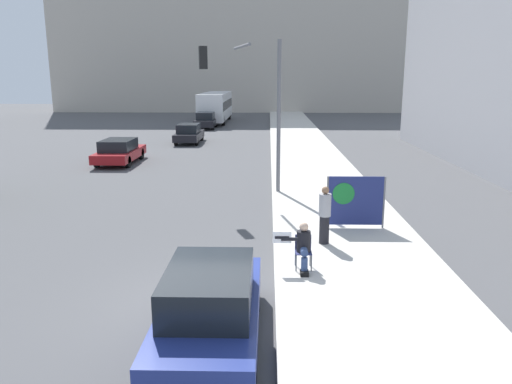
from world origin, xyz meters
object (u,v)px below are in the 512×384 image
at_px(seated_protester, 303,245).
at_px(traffic_light_pole, 252,91).
at_px(jogger_on_sidewalk, 325,215).
at_px(car_on_road_distant, 206,121).
at_px(protest_banner, 355,201).
at_px(parked_car_curbside, 210,307).
at_px(car_on_road_nearest, 119,151).
at_px(car_on_road_midblock, 189,133).
at_px(city_bus_on_road, 216,105).

xyz_separation_m(seated_protester, traffic_light_pole, (-1.50, 8.30, 3.44)).
distance_m(jogger_on_sidewalk, traffic_light_pole, 7.44).
relative_size(seated_protester, traffic_light_pole, 0.19).
distance_m(jogger_on_sidewalk, car_on_road_distant, 34.16).
bearing_deg(traffic_light_pole, protest_banner, -55.18).
bearing_deg(parked_car_curbside, car_on_road_distant, 97.17).
xyz_separation_m(seated_protester, car_on_road_distant, (-6.74, 35.31, -0.02)).
xyz_separation_m(traffic_light_pole, car_on_road_nearest, (-7.73, 7.77, -3.54)).
height_order(seated_protester, car_on_road_distant, car_on_road_distant).
xyz_separation_m(car_on_road_midblock, city_bus_on_road, (0.22, 17.01, 1.09)).
bearing_deg(car_on_road_distant, protest_banner, -74.92).
height_order(seated_protester, protest_banner, protest_banner).
xyz_separation_m(jogger_on_sidewalk, car_on_road_nearest, (-9.97, 14.08, -0.31)).
distance_m(protest_banner, car_on_road_distant, 32.96).
bearing_deg(protest_banner, city_bus_on_road, 102.19).
bearing_deg(traffic_light_pole, city_bus_on_road, 98.39).
bearing_deg(traffic_light_pole, seated_protester, -79.73).
bearing_deg(traffic_light_pole, car_on_road_midblock, 107.30).
bearing_deg(city_bus_on_road, jogger_on_sidewalk, -79.78).
distance_m(car_on_road_midblock, city_bus_on_road, 17.05).
distance_m(traffic_light_pole, parked_car_curbside, 12.13).
bearing_deg(car_on_road_midblock, parked_car_curbside, -80.34).
bearing_deg(car_on_road_midblock, city_bus_on_road, 89.26).
relative_size(parked_car_curbside, car_on_road_distant, 1.07).
distance_m(seated_protester, traffic_light_pole, 9.11).
distance_m(jogger_on_sidewalk, car_on_road_nearest, 17.25).
height_order(jogger_on_sidewalk, parked_car_curbside, jogger_on_sidewalk).
xyz_separation_m(seated_protester, jogger_on_sidewalk, (0.74, 1.98, 0.22)).
bearing_deg(protest_banner, seated_protester, -117.83).
height_order(seated_protester, car_on_road_midblock, car_on_road_midblock).
height_order(car_on_road_nearest, car_on_road_distant, car_on_road_distant).
bearing_deg(parked_car_curbside, protest_banner, 61.37).
height_order(car_on_road_distant, city_bus_on_road, city_bus_on_road).
xyz_separation_m(jogger_on_sidewalk, protest_banner, (1.10, 1.51, 0.03)).
xyz_separation_m(car_on_road_nearest, car_on_road_midblock, (2.54, 8.89, 0.01)).
height_order(parked_car_curbside, car_on_road_midblock, parked_car_curbside).
bearing_deg(seated_protester, traffic_light_pole, 109.57).
relative_size(traffic_light_pole, city_bus_on_road, 0.51).
height_order(protest_banner, parked_car_curbside, protest_banner).
relative_size(seated_protester, car_on_road_nearest, 0.25).
bearing_deg(protest_banner, jogger_on_sidewalk, -126.22).
bearing_deg(car_on_road_distant, jogger_on_sidewalk, -77.36).
distance_m(seated_protester, parked_car_curbside, 3.82).
height_order(protest_banner, car_on_road_midblock, protest_banner).
bearing_deg(car_on_road_midblock, car_on_road_distant, 90.25).
bearing_deg(car_on_road_distant, seated_protester, -79.20).
height_order(parked_car_curbside, car_on_road_distant, car_on_road_distant).
bearing_deg(car_on_road_distant, car_on_road_nearest, -97.38).
bearing_deg(jogger_on_sidewalk, seated_protester, 40.08).
bearing_deg(car_on_road_nearest, car_on_road_midblock, 74.06).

